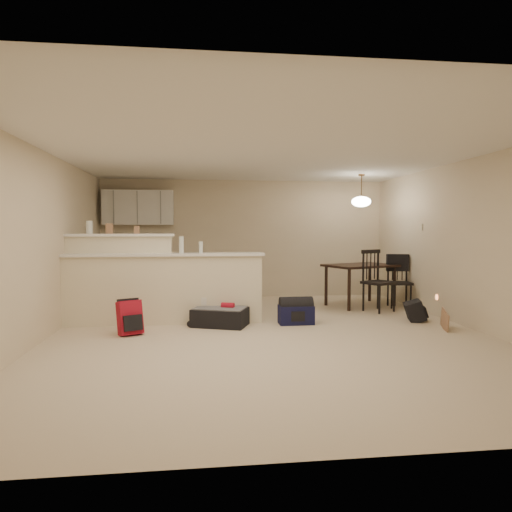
{
  "coord_description": "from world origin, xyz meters",
  "views": [
    {
      "loc": [
        -0.94,
        -6.23,
        1.46
      ],
      "look_at": [
        -0.1,
        0.7,
        1.05
      ],
      "focal_mm": 32.0,
      "sensor_mm": 36.0,
      "label": 1
    }
  ],
  "objects": [
    {
      "name": "room",
      "position": [
        0.0,
        0.0,
        1.25
      ],
      "size": [
        7.0,
        7.02,
        2.5
      ],
      "color": "beige",
      "rests_on": "ground"
    },
    {
      "name": "breakfast_bar",
      "position": [
        -1.76,
        0.98,
        0.61
      ],
      "size": [
        3.08,
        0.58,
        1.39
      ],
      "color": "beige",
      "rests_on": "ground"
    },
    {
      "name": "upper_cabinets",
      "position": [
        -2.2,
        3.32,
        1.9
      ],
      "size": [
        1.4,
        0.34,
        0.7
      ],
      "primitive_type": "cube",
      "color": "white",
      "rests_on": "room"
    },
    {
      "name": "kitchen_counter",
      "position": [
        -2.0,
        3.19,
        0.45
      ],
      "size": [
        1.8,
        0.6,
        0.9
      ],
      "primitive_type": "cube",
      "color": "white",
      "rests_on": "ground"
    },
    {
      "name": "thermostat",
      "position": [
        2.98,
        1.55,
        1.5
      ],
      "size": [
        0.02,
        0.12,
        0.12
      ],
      "primitive_type": "cube",
      "color": "beige",
      "rests_on": "room"
    },
    {
      "name": "jar",
      "position": [
        -2.66,
        1.12,
        1.49
      ],
      "size": [
        0.1,
        0.1,
        0.2
      ],
      "primitive_type": "cylinder",
      "color": "silver",
      "rests_on": "breakfast_bar"
    },
    {
      "name": "cereal_box",
      "position": [
        -2.36,
        1.12,
        1.47
      ],
      "size": [
        0.1,
        0.07,
        0.16
      ],
      "primitive_type": "cube",
      "color": "#9D7151",
      "rests_on": "breakfast_bar"
    },
    {
      "name": "small_box",
      "position": [
        -1.94,
        1.12,
        1.45
      ],
      "size": [
        0.08,
        0.06,
        0.12
      ],
      "primitive_type": "cube",
      "color": "#9D7151",
      "rests_on": "breakfast_bar"
    },
    {
      "name": "bottle_a",
      "position": [
        -1.24,
        0.9,
        1.22
      ],
      "size": [
        0.07,
        0.07,
        0.26
      ],
      "primitive_type": "cylinder",
      "color": "silver",
      "rests_on": "breakfast_bar"
    },
    {
      "name": "bottle_b",
      "position": [
        -0.94,
        0.9,
        1.18
      ],
      "size": [
        0.06,
        0.06,
        0.18
      ],
      "primitive_type": "cylinder",
      "color": "silver",
      "rests_on": "breakfast_bar"
    },
    {
      "name": "dining_table",
      "position": [
        2.07,
        2.12,
        0.7
      ],
      "size": [
        1.49,
        1.25,
        0.79
      ],
      "rotation": [
        0.0,
        0.0,
        0.37
      ],
      "color": "black",
      "rests_on": "ground"
    },
    {
      "name": "pendant_lamp",
      "position": [
        2.07,
        2.12,
        1.99
      ],
      "size": [
        0.36,
        0.36,
        0.62
      ],
      "color": "brown",
      "rests_on": "room"
    },
    {
      "name": "dining_chair_near",
      "position": [
        2.2,
        1.5,
        0.55
      ],
      "size": [
        0.63,
        0.62,
        1.09
      ],
      "primitive_type": null,
      "rotation": [
        0.0,
        0.0,
        0.48
      ],
      "color": "black",
      "rests_on": "ground"
    },
    {
      "name": "dining_chair_far",
      "position": [
        2.74,
        1.86,
        0.48
      ],
      "size": [
        0.49,
        0.47,
        0.97
      ],
      "primitive_type": null,
      "rotation": [
        0.0,
        0.0,
        -0.19
      ],
      "color": "black",
      "rests_on": "ground"
    },
    {
      "name": "suitcase",
      "position": [
        -0.66,
        0.61,
        0.13
      ],
      "size": [
        0.92,
        0.76,
        0.27
      ],
      "primitive_type": "cube",
      "rotation": [
        0.0,
        0.0,
        -0.36
      ],
      "color": "black",
      "rests_on": "ground"
    },
    {
      "name": "red_backpack",
      "position": [
        -1.92,
        0.19,
        0.23
      ],
      "size": [
        0.37,
        0.31,
        0.47
      ],
      "primitive_type": "cube",
      "rotation": [
        0.0,
        0.0,
        0.47
      ],
      "color": "#A91325",
      "rests_on": "ground"
    },
    {
      "name": "navy_duffel",
      "position": [
        0.51,
        0.61,
        0.14
      ],
      "size": [
        0.53,
        0.29,
        0.29
      ],
      "primitive_type": "cube",
      "rotation": [
        0.0,
        0.0,
        0.01
      ],
      "color": "#121338",
      "rests_on": "ground"
    },
    {
      "name": "black_daypack",
      "position": [
        2.44,
        0.61,
        0.16
      ],
      "size": [
        0.34,
        0.41,
        0.31
      ],
      "primitive_type": "cube",
      "rotation": [
        0.0,
        0.0,
        1.27
      ],
      "color": "black",
      "rests_on": "ground"
    },
    {
      "name": "cardboard_sheet",
      "position": [
        2.56,
        -0.08,
        0.14
      ],
      "size": [
        0.11,
        0.36,
        0.28
      ],
      "primitive_type": "cube",
      "rotation": [
        0.0,
        0.0,
        1.32
      ],
      "color": "#9D7151",
      "rests_on": "ground"
    }
  ]
}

